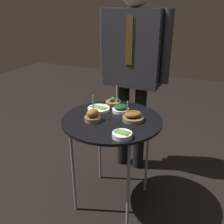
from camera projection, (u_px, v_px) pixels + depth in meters
The scene contains 9 objects.
ground_plane at pixel (112, 199), 2.04m from camera, with size 8.00×8.00×0.00m, color black.
serving_cart at pixel (112, 125), 1.77m from camera, with size 0.71×0.71×0.73m.
bowl_asparagus_back_left at pixel (99, 109), 1.89m from camera, with size 0.17×0.17×0.03m.
bowl_spinach_mid_right at pixel (121, 109), 1.86m from camera, with size 0.13×0.13×0.06m.
bowl_roast_front_right at pixel (93, 116), 1.71m from camera, with size 0.11×0.11×0.18m.
bowl_roast_front_center at pixel (133, 117), 1.71m from camera, with size 0.15×0.15×0.14m.
bowl_asparagus_mid_left at pixel (122, 135), 1.50m from camera, with size 0.12×0.12×0.04m.
bowl_broccoli_front_left at pixel (113, 102), 2.00m from camera, with size 0.12×0.12×0.17m.
waiter_figure at pixel (134, 58), 2.08m from camera, with size 0.61×0.23×1.67m.
Camera 1 is at (0.65, -1.45, 1.46)m, focal length 40.00 mm.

